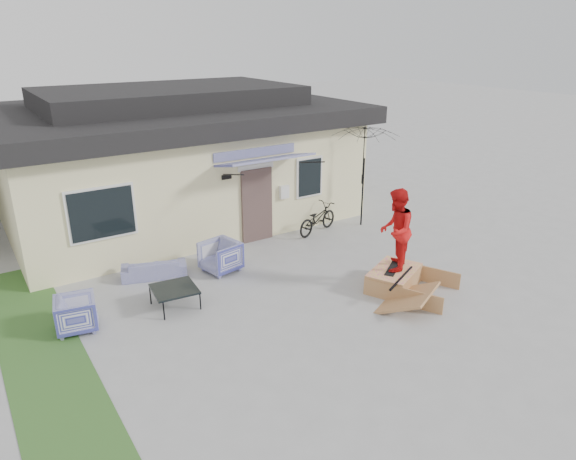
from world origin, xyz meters
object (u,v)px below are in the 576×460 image
coffee_table (175,297)px  bicycle (317,216)px  armchair_left (76,312)px  skate_ramp (394,278)px  skater (396,229)px  armchair_right (220,255)px  loveseat (154,265)px  patio_umbrella (364,170)px  skateboard (393,268)px

coffee_table → bicycle: 5.60m
armchair_left → coffee_table: bearing=-84.9°
skate_ramp → skater: 1.23m
armchair_right → bicycle: size_ratio=0.52×
loveseat → skate_ramp: bearing=159.1°
armchair_left → patio_umbrella: bearing=-69.5°
armchair_right → skate_ramp: (2.98, -3.02, -0.20)m
loveseat → skater: size_ratio=0.81×
bicycle → skate_ramp: 3.93m
armchair_left → armchair_right: (3.62, 0.91, 0.04)m
loveseat → skateboard: size_ratio=1.83×
armchair_left → skater: size_ratio=0.41×
armchair_left → patio_umbrella: size_ratio=0.34×
loveseat → coffee_table: loveseat is taller
bicycle → skater: size_ratio=0.87×
armchair_left → bicycle: bearing=-65.9°
loveseat → skateboard: 5.72m
armchair_right → bicycle: bicycle is taller
loveseat → skate_ramp: loveseat is taller
skater → skate_ramp: bearing=75.3°
loveseat → skateboard: loveseat is taller
skate_ramp → skateboard: bearing=90.0°
armchair_right → armchair_left: bearing=-87.7°
loveseat → patio_umbrella: patio_umbrella is taller
skate_ramp → skateboard: size_ratio=2.14×
bicycle → skateboard: size_ratio=1.96×
loveseat → armchair_left: size_ratio=1.96×
coffee_table → skateboard: bearing=-22.3°
loveseat → armchair_right: size_ratio=1.80×
armchair_left → skateboard: size_ratio=0.93×
skate_ramp → armchair_left: bearing=137.3°
armchair_left → patio_umbrella: 8.99m
bicycle → patio_umbrella: 1.97m
skate_ramp → bicycle: bearing=55.9°
coffee_table → bicycle: bearing=20.4°
coffee_table → skateboard: 4.98m
armchair_right → skateboard: 4.20m
armchair_right → patio_umbrella: bearing=85.2°
armchair_right → skater: bearing=33.0°
bicycle → skate_ramp: bicycle is taller
armchair_right → coffee_table: armchair_right is taller
armchair_right → skater: size_ratio=0.45×
armchair_left → skater: 6.98m
skateboard → skater: 0.98m
armchair_left → armchair_right: bearing=-65.4°
armchair_left → skateboard: bearing=-97.0°
armchair_right → skate_ramp: armchair_right is taller
skateboard → coffee_table: bearing=124.4°
coffee_table → skateboard: skateboard is taller
bicycle → skater: bearing=153.4°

